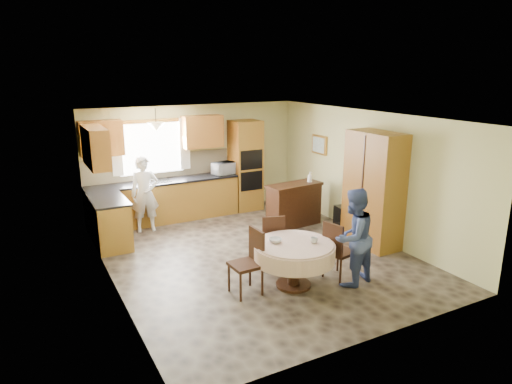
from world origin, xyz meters
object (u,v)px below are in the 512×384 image
object	(u,v)px
cupboard	(374,190)
person_sink	(145,194)
dining_table	(294,253)
chair_right	(337,248)
person_dining	(353,237)
oven_tower	(246,165)
chair_left	(250,258)
chair_back	(272,238)
sideboard	(294,206)

from	to	relation	value
cupboard	person_sink	xyz separation A→B (m)	(-3.60, 2.78, -0.30)
cupboard	dining_table	size ratio (longest dim) A/B	1.73
chair_right	person_dining	world-z (taller)	person_dining
oven_tower	chair_right	xyz separation A→B (m)	(-0.46, -4.11, -0.53)
dining_table	chair_left	world-z (taller)	chair_left
oven_tower	cupboard	distance (m)	3.38
oven_tower	chair_back	world-z (taller)	oven_tower
chair_back	chair_left	bearing A→B (deg)	56.85
dining_table	chair_right	xyz separation A→B (m)	(0.73, -0.11, -0.02)
cupboard	chair_back	distance (m)	2.28
oven_tower	chair_left	distance (m)	4.32
dining_table	oven_tower	bearing A→B (deg)	73.40
chair_left	person_sink	world-z (taller)	person_sink
person_dining	dining_table	bearing A→B (deg)	-36.36
cupboard	person_sink	size ratio (longest dim) A/B	1.38
oven_tower	dining_table	bearing A→B (deg)	-106.60
sideboard	dining_table	distance (m)	2.87
cupboard	chair_back	world-z (taller)	cupboard
person_sink	person_dining	xyz separation A→B (m)	(2.18, -3.92, -0.02)
dining_table	person_sink	xyz separation A→B (m)	(-1.34, 3.57, 0.23)
dining_table	person_dining	size ratio (longest dim) A/B	0.81
sideboard	person_sink	distance (m)	3.13
chair_left	person_sink	bearing A→B (deg)	-171.69
oven_tower	person_sink	distance (m)	2.58
sideboard	dining_table	size ratio (longest dim) A/B	0.97
sideboard	chair_left	xyz separation A→B (m)	(-2.24, -2.28, 0.12)
dining_table	chair_right	bearing A→B (deg)	-8.65
oven_tower	sideboard	distance (m)	1.74
dining_table	person_dining	distance (m)	0.94
cupboard	chair_back	bearing A→B (deg)	-179.38
chair_left	person_dining	world-z (taller)	person_dining
oven_tower	chair_back	xyz separation A→B (m)	(-1.14, -3.23, -0.54)
chair_right	chair_back	bearing A→B (deg)	26.08
dining_table	person_sink	bearing A→B (deg)	110.60
cupboard	chair_right	distance (m)	1.86
chair_back	person_sink	xyz separation A→B (m)	(-1.39, 2.80, 0.27)
cupboard	dining_table	bearing A→B (deg)	-160.76
chair_back	chair_right	size ratio (longest dim) A/B	0.98
dining_table	chair_left	bearing A→B (deg)	168.50
oven_tower	cupboard	world-z (taller)	cupboard
chair_back	chair_right	distance (m)	1.11
sideboard	person_sink	xyz separation A→B (m)	(-2.89, 1.15, 0.36)
chair_back	oven_tower	bearing A→B (deg)	-92.81
chair_left	person_sink	xyz separation A→B (m)	(-0.66, 3.43, 0.24)
sideboard	chair_right	world-z (taller)	chair_right
sideboard	chair_back	world-z (taller)	chair_back
cupboard	chair_back	xyz separation A→B (m)	(-2.21, -0.02, -0.57)
chair_back	person_dining	xyz separation A→B (m)	(0.79, -1.12, 0.25)
sideboard	chair_left	world-z (taller)	chair_left
sideboard	chair_right	distance (m)	2.66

